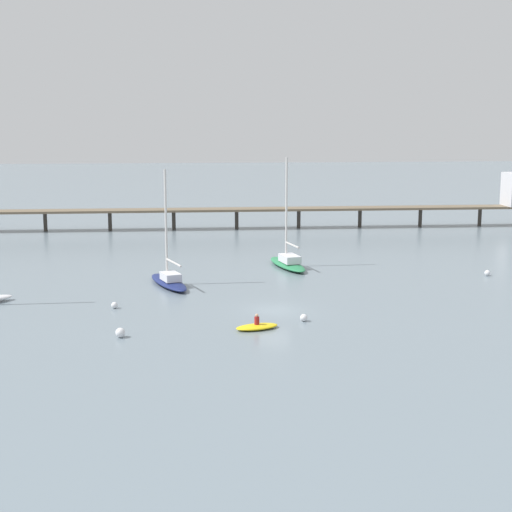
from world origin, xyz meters
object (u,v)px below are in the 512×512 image
(dinghy_yellow, at_px, (257,326))
(mooring_buoy_far, at_px, (114,305))
(mooring_buoy_mid, at_px, (304,318))
(mooring_buoy_inner, at_px, (487,273))
(sailboat_navy, at_px, (169,279))
(pier, at_px, (367,201))
(mooring_buoy_near, at_px, (120,333))
(sailboat_green, at_px, (288,261))

(dinghy_yellow, distance_m, mooring_buoy_far, 12.75)
(mooring_buoy_mid, xyz_separation_m, mooring_buoy_inner, (20.01, 14.71, -0.00))
(sailboat_navy, xyz_separation_m, mooring_buoy_far, (-4.13, -7.89, -0.36))
(sailboat_navy, bearing_deg, mooring_buoy_inner, 3.10)
(pier, xyz_separation_m, sailboat_navy, (-26.30, -34.81, -3.06))
(dinghy_yellow, bearing_deg, mooring_buoy_mid, 25.81)
(mooring_buoy_inner, bearing_deg, mooring_buoy_mid, -143.68)
(mooring_buoy_mid, height_order, mooring_buoy_inner, mooring_buoy_mid)
(mooring_buoy_inner, bearing_deg, sailboat_navy, -176.90)
(mooring_buoy_mid, bearing_deg, mooring_buoy_inner, 36.32)
(mooring_buoy_mid, bearing_deg, dinghy_yellow, -154.19)
(pier, bearing_deg, mooring_buoy_near, -119.92)
(dinghy_yellow, height_order, mooring_buoy_near, dinghy_yellow)
(sailboat_navy, height_order, mooring_buoy_mid, sailboat_navy)
(sailboat_green, relative_size, sailboat_navy, 1.06)
(sailboat_navy, bearing_deg, pier, 52.93)
(sailboat_navy, bearing_deg, dinghy_yellow, -66.14)
(sailboat_navy, xyz_separation_m, mooring_buoy_mid, (10.23, -13.07, -0.35))
(mooring_buoy_far, bearing_deg, pier, 54.53)
(sailboat_navy, bearing_deg, mooring_buoy_far, -117.61)
(dinghy_yellow, height_order, mooring_buoy_mid, dinghy_yellow)
(sailboat_green, relative_size, mooring_buoy_inner, 20.17)
(sailboat_green, xyz_separation_m, mooring_buoy_mid, (-1.53, -20.47, -0.38))
(sailboat_green, height_order, mooring_buoy_inner, sailboat_green)
(sailboat_navy, distance_m, dinghy_yellow, 16.23)
(mooring_buoy_mid, xyz_separation_m, mooring_buoy_far, (-14.35, 5.18, -0.02))
(dinghy_yellow, relative_size, mooring_buoy_far, 6.56)
(dinghy_yellow, relative_size, mooring_buoy_mid, 6.20)
(mooring_buoy_far, bearing_deg, dinghy_yellow, -33.05)
(mooring_buoy_mid, bearing_deg, mooring_buoy_far, 160.14)
(pier, relative_size, sailboat_navy, 8.35)
(pier, relative_size, sailboat_green, 7.89)
(pier, relative_size, dinghy_yellow, 25.42)
(pier, distance_m, mooring_buoy_inner, 33.58)
(sailboat_navy, relative_size, mooring_buoy_inner, 19.05)
(dinghy_yellow, relative_size, mooring_buoy_near, 5.05)
(mooring_buoy_mid, bearing_deg, mooring_buoy_near, -167.22)
(sailboat_green, bearing_deg, dinghy_yellow, -103.15)
(pier, height_order, sailboat_navy, sailboat_navy)
(sailboat_green, xyz_separation_m, mooring_buoy_inner, (18.47, -5.76, -0.38))
(mooring_buoy_far, bearing_deg, mooring_buoy_mid, -19.86)
(pier, bearing_deg, mooring_buoy_far, -125.47)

